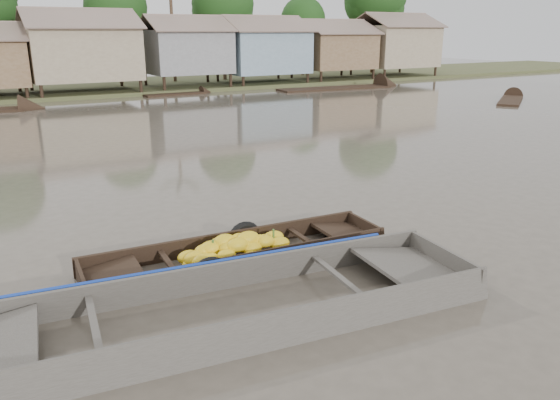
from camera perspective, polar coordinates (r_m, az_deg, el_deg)
ground at (r=9.97m, az=0.32°, el=-6.73°), size 120.00×120.00×0.00m
riverbank at (r=40.44m, az=-19.95°, el=14.97°), size 120.00×12.47×10.22m
banana_boat at (r=10.00m, az=-4.69°, el=-5.71°), size 5.69×1.69×0.77m
viewer_boat at (r=8.22m, az=-5.33°, el=-11.81°), size 8.12×2.99×0.64m
distant_boats at (r=33.58m, az=-8.96°, el=10.12°), size 47.72×15.63×0.35m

